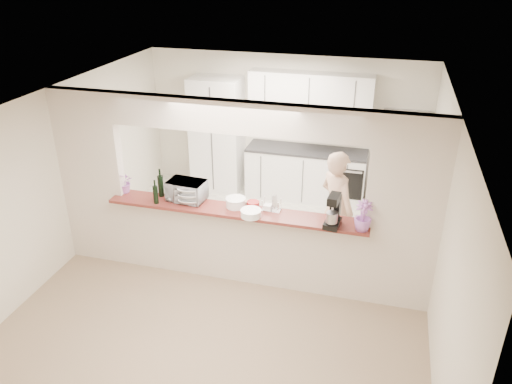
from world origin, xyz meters
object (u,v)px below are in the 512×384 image
at_px(toaster_oven, 187,191).
at_px(person, 336,209).
at_px(stand_mixer, 334,212).
at_px(refrigerator, 400,164).

distance_m(toaster_oven, person, 2.08).
distance_m(stand_mixer, person, 1.04).
xyz_separation_m(refrigerator, toaster_oven, (-2.75, -2.60, 0.37)).
height_order(toaster_oven, stand_mixer, stand_mixer).
bearing_deg(stand_mixer, toaster_oven, 174.55).
relative_size(stand_mixer, person, 0.25).
xyz_separation_m(toaster_oven, stand_mixer, (1.95, -0.19, 0.05)).
xyz_separation_m(refrigerator, stand_mixer, (-0.80, -2.79, 0.43)).
distance_m(toaster_oven, stand_mixer, 1.96).
height_order(toaster_oven, person, person).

